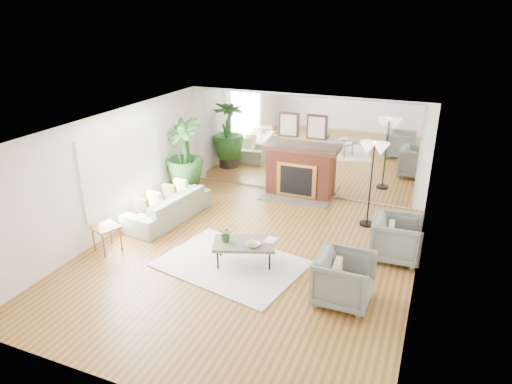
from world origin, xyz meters
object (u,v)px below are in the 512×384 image
at_px(armchair_front, 344,279).
at_px(side_table, 106,230).
at_px(sofa, 168,207).
at_px(coffee_table, 244,244).
at_px(fireplace, 299,171).
at_px(floor_lamp, 374,155).
at_px(armchair_back, 397,238).
at_px(potted_ficus, 184,156).

relative_size(armchair_front, side_table, 1.53).
height_order(sofa, side_table, sofa).
distance_m(sofa, armchair_front, 4.52).
bearing_deg(coffee_table, fireplace, 91.02).
relative_size(fireplace, armchair_front, 2.29).
bearing_deg(sofa, floor_lamp, 116.11).
bearing_deg(side_table, coffee_table, 11.76).
relative_size(coffee_table, armchair_back, 1.39).
distance_m(armchair_back, side_table, 5.49).
height_order(fireplace, sofa, fireplace).
relative_size(armchair_back, potted_ficus, 0.46).
xyz_separation_m(sofa, potted_ficus, (-0.34, 1.35, 0.73)).
distance_m(coffee_table, sofa, 2.57).
relative_size(sofa, potted_ficus, 1.09).
height_order(fireplace, coffee_table, fireplace).
bearing_deg(sofa, armchair_front, 77.25).
height_order(coffee_table, side_table, side_table).
xyz_separation_m(fireplace, armchair_back, (2.60, -2.23, -0.25)).
bearing_deg(floor_lamp, coffee_table, -125.98).
distance_m(side_table, potted_ficus, 3.05).
bearing_deg(floor_lamp, armchair_front, -87.86).
xyz_separation_m(armchair_back, armchair_front, (-0.61, -1.72, -0.01)).
height_order(coffee_table, floor_lamp, floor_lamp).
bearing_deg(armchair_front, armchair_back, -19.22).
distance_m(armchair_front, side_table, 4.57).
distance_m(fireplace, armchair_back, 3.44).
relative_size(sofa, floor_lamp, 1.15).
bearing_deg(potted_ficus, coffee_table, -42.52).
bearing_deg(armchair_front, side_table, 91.56).
distance_m(sofa, floor_lamp, 4.54).
relative_size(side_table, potted_ficus, 0.30).
xyz_separation_m(armchair_back, potted_ficus, (-5.20, 1.18, 0.63)).
xyz_separation_m(fireplace, coffee_table, (0.06, -3.49, -0.25)).
bearing_deg(sofa, fireplace, 144.13).
height_order(armchair_front, side_table, armchair_front).
relative_size(coffee_table, side_table, 2.17).
bearing_deg(fireplace, armchair_back, -40.66).
xyz_separation_m(fireplace, floor_lamp, (1.87, -1.00, 0.92)).
bearing_deg(floor_lamp, sofa, -161.26).
distance_m(fireplace, side_table, 4.80).
relative_size(coffee_table, potted_ficus, 0.65).
distance_m(side_table, floor_lamp, 5.52).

